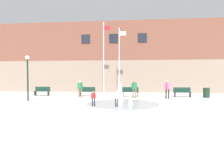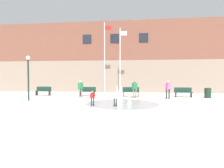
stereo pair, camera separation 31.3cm
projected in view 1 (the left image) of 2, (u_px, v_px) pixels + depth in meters
The scene contains 16 objects.
ground_plane at pixel (87, 121), 7.44m from camera, with size 100.00×100.00×0.00m, color #B2ADA3.
library_building at pixel (115, 59), 24.57m from camera, with size 36.00×6.05×8.87m.
splash_fountain at pixel (122, 96), 12.61m from camera, with size 5.11×5.11×1.54m.
park_bench_left_of_flagpoles at pixel (42, 91), 17.87m from camera, with size 1.60×0.44×0.91m.
park_bench_under_left_flagpole at pixel (87, 91), 17.32m from camera, with size 1.60×0.44×0.91m.
park_bench_near_trashcan at pixel (130, 92), 17.02m from camera, with size 1.60×0.44×0.91m.
park_bench_far_right at pixel (182, 92), 16.54m from camera, with size 1.60×0.44×0.91m.
teen_by_trashcan at pixel (167, 88), 15.28m from camera, with size 0.50×0.39×1.59m.
child_with_pink_shirt at pixel (117, 97), 11.07m from camera, with size 0.31×0.24×0.99m.
adult_near_bench at pixel (134, 88), 15.63m from camera, with size 0.50×0.31×1.59m.
child_in_fountain at pixel (93, 97), 11.33m from camera, with size 0.31×0.23×0.99m.
adult_in_red at pixel (80, 88), 15.91m from camera, with size 0.50×0.26×1.59m.
flagpole_left at pixel (104, 56), 19.55m from camera, with size 0.80×0.10×8.00m.
flagpole_right at pixel (119, 59), 19.41m from camera, with size 0.80×0.10×7.36m.
lamp_post_left_lane at pixel (28, 71), 13.76m from camera, with size 0.32×0.32×3.57m.
trash_can at pixel (206, 93), 16.02m from camera, with size 0.56×0.56×0.90m, color #193323.
Camera 1 is at (1.74, -7.25, 1.84)m, focal length 28.00 mm.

